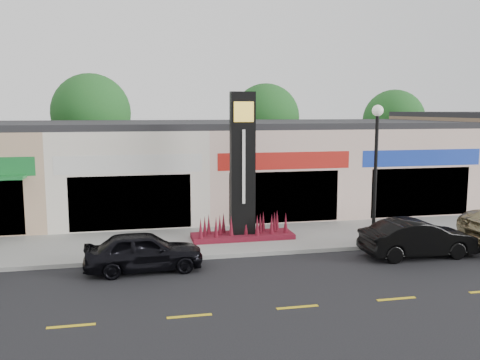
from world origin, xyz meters
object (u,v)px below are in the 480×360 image
at_px(lamp_east_near, 376,160).
at_px(car_black_sedan, 144,251).
at_px(pylon_sign, 243,188).
at_px(car_black_conv, 418,238).

relative_size(lamp_east_near, car_black_sedan, 1.38).
bearing_deg(pylon_sign, lamp_east_near, -18.75).
height_order(car_black_sedan, car_black_conv, car_black_conv).
bearing_deg(car_black_sedan, pylon_sign, -56.25).
xyz_separation_m(lamp_east_near, car_black_sedan, (-9.07, -1.32, -2.80)).
xyz_separation_m(car_black_sedan, car_black_conv, (10.01, -0.40, 0.02)).
xyz_separation_m(lamp_east_near, pylon_sign, (-5.00, 1.70, -1.20)).
relative_size(car_black_sedan, car_black_conv, 0.94).
bearing_deg(car_black_sedan, lamp_east_near, -84.48).
relative_size(pylon_sign, car_black_sedan, 1.51).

